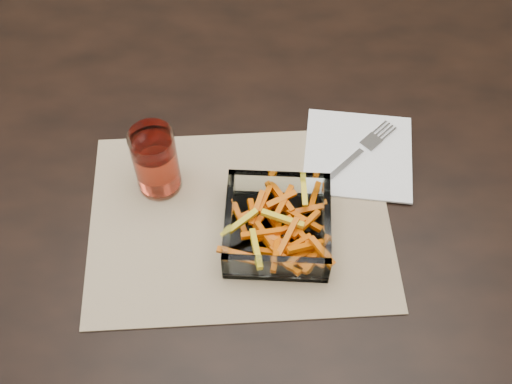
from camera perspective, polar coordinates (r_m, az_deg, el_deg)
dining_table at (r=1.11m, az=7.01°, el=-0.16°), size 1.60×0.90×0.75m
placemat at (r=0.97m, az=-1.43°, el=-2.49°), size 0.47×0.35×0.00m
glass_bowl at (r=0.93m, az=1.90°, el=-3.12°), size 0.16×0.16×0.06m
tumbler at (r=0.97m, az=-8.88°, el=2.58°), size 0.07×0.07×0.12m
napkin at (r=1.05m, az=9.07°, el=3.32°), size 0.19×0.19×0.00m
fork at (r=1.04m, az=9.00°, el=3.36°), size 0.14×0.14×0.00m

